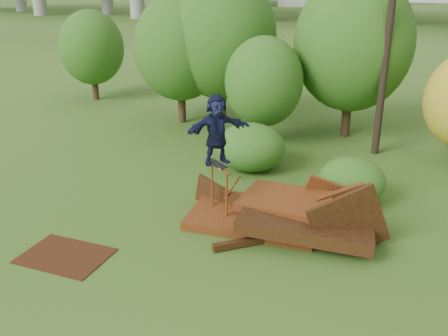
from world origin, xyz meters
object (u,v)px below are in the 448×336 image
(flat_plate, at_px, (65,256))
(utility_pole, at_px, (391,16))
(skater, at_px, (217,130))
(scrap_pile, at_px, (283,216))

(flat_plate, bearing_deg, utility_pole, 57.78)
(skater, distance_m, utility_pole, 8.59)
(utility_pole, bearing_deg, flat_plate, -122.22)
(scrap_pile, bearing_deg, skater, -178.41)
(skater, bearing_deg, utility_pole, 18.60)
(scrap_pile, distance_m, utility_pole, 8.88)
(skater, xyz_separation_m, flat_plate, (-2.82, -3.19, -2.64))
(flat_plate, distance_m, utility_pole, 13.42)
(utility_pole, bearing_deg, scrap_pile, -104.65)
(flat_plate, bearing_deg, scrap_pile, 34.49)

